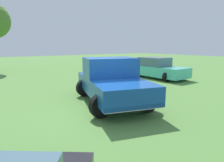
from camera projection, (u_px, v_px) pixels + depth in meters
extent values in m
plane|color=#54843D|center=(106.00, 109.00, 7.17)|extent=(80.00, 80.00, 0.00)
cylinder|color=black|center=(148.00, 101.00, 6.76)|extent=(0.78, 0.22, 0.78)
cylinder|color=black|center=(101.00, 106.00, 6.24)|extent=(0.78, 0.22, 0.78)
cylinder|color=black|center=(119.00, 85.00, 9.46)|extent=(0.78, 0.22, 0.78)
cylinder|color=black|center=(85.00, 88.00, 8.94)|extent=(0.78, 0.22, 0.78)
cube|color=#144799|center=(125.00, 93.00, 6.53)|extent=(2.42, 2.29, 0.64)
cube|color=#144799|center=(110.00, 75.00, 7.98)|extent=(2.32, 1.94, 1.40)
cube|color=slate|center=(110.00, 64.00, 7.90)|extent=(2.10, 1.69, 0.48)
cube|color=#144799|center=(104.00, 81.00, 8.89)|extent=(2.52, 2.64, 0.60)
cube|color=silver|center=(135.00, 108.00, 5.79)|extent=(1.87, 0.65, 0.16)
cylinder|color=black|center=(181.00, 75.00, 13.37)|extent=(0.62, 0.20, 0.62)
cylinder|color=black|center=(167.00, 77.00, 12.48)|extent=(0.62, 0.20, 0.62)
cylinder|color=black|center=(148.00, 71.00, 15.73)|extent=(0.62, 0.20, 0.62)
cylinder|color=black|center=(134.00, 72.00, 14.85)|extent=(0.62, 0.20, 0.62)
cube|color=#4CC6B2|center=(156.00, 71.00, 14.07)|extent=(1.94, 4.61, 0.68)
cube|color=slate|center=(154.00, 62.00, 14.14)|extent=(1.63, 2.06, 0.60)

